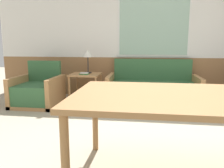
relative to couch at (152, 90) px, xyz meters
The scene contains 8 objects.
ground_plane 2.16m from the couch, 86.51° to the right, with size 16.00×16.00×0.00m, color #B2A58C.
wall_back 1.22m from the couch, 75.81° to the left, with size 7.20×0.09×2.70m.
couch is the anchor object (origin of this frame).
armchair 2.22m from the couch, 167.13° to the right, with size 0.82×0.81×0.82m.
side_table 1.36m from the couch, behind, with size 0.59×0.59×0.56m.
table_lamp 1.48m from the couch, behind, with size 0.21×0.21×0.48m.
book_stack 1.39m from the couch, behind, with size 0.18×0.14×0.04m.
dining_table 2.64m from the couch, 82.97° to the right, with size 2.15×1.05×0.75m.
Camera 1 is at (-0.34, -2.18, 1.14)m, focal length 35.00 mm.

